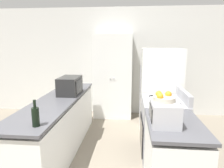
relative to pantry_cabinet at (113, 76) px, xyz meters
name	(u,v)px	position (x,y,z in m)	size (l,w,h in m)	color
wall_back	(118,62)	(0.10, 0.30, 0.32)	(7.00, 0.06, 2.60)	silver
counter_left	(59,126)	(-0.72, -1.71, -0.55)	(0.60, 2.56, 0.89)	silver
counter_right	(172,160)	(0.92, -2.53, -0.55)	(0.60, 0.93, 0.89)	silver
pantry_cabinet	(113,76)	(0.00, 0.00, 0.00)	(0.89, 0.52, 1.96)	silver
stove	(163,127)	(0.94, -1.65, -0.53)	(0.66, 0.80, 1.05)	#9E9EA3
refrigerator	(160,92)	(0.98, -0.82, -0.15)	(0.76, 0.77, 1.66)	white
microwave	(70,86)	(-0.61, -1.40, 0.06)	(0.33, 0.51, 0.30)	black
wine_bottle	(36,116)	(-0.56, -2.77, 0.02)	(0.08, 0.08, 0.29)	black
toaster_oven	(164,113)	(0.79, -2.57, 0.03)	(0.30, 0.41, 0.25)	#B2B2B7
fruit_bowl	(164,98)	(0.78, -2.55, 0.19)	(0.24, 0.24, 0.10)	#B2A893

